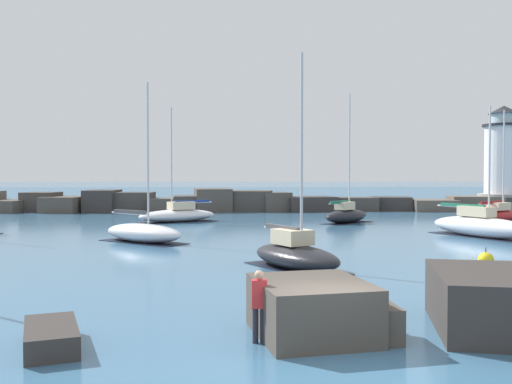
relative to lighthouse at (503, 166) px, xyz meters
The scene contains 13 objects.
ground_plane 57.42m from the lighthouse, 119.36° to the right, with size 600.00×600.00×0.00m, color #3D6B8E.
open_sea_beyond 65.88m from the lighthouse, 115.27° to the left, with size 400.00×116.00×0.01m.
breakwater_jetty 30.28m from the lighthouse, behind, with size 64.72×7.05×2.43m.
lighthouse is the anchor object (origin of this frame).
foreground_rocks 55.21m from the lighthouse, 116.67° to the right, with size 17.22×9.70×1.49m.
sailboat_moored_0 30.88m from the lighthouse, 118.43° to the right, with size 4.90×7.79×8.19m.
sailboat_moored_1 45.80m from the lighthouse, 141.14° to the right, with size 5.88×5.38×9.28m.
sailboat_moored_2 47.45m from the lighthouse, 125.81° to the right, with size 4.45×5.64×8.98m.
sailboat_moored_3 37.87m from the lighthouse, 157.60° to the right, with size 7.09×5.42×9.53m.
sailboat_moored_5 26.70m from the lighthouse, 142.46° to the right, with size 5.02×5.07×10.64m.
sailboat_moored_6 18.66m from the lighthouse, 116.77° to the right, with size 6.30×5.10×9.30m.
mooring_buoy_orange_near 43.51m from the lighthouse, 116.89° to the right, with size 0.67×0.67×0.87m.
person_on_rocks 57.35m from the lighthouse, 121.30° to the right, with size 0.36×0.23×1.72m.
Camera 1 is at (-2.36, -12.29, 3.97)m, focal length 40.00 mm.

